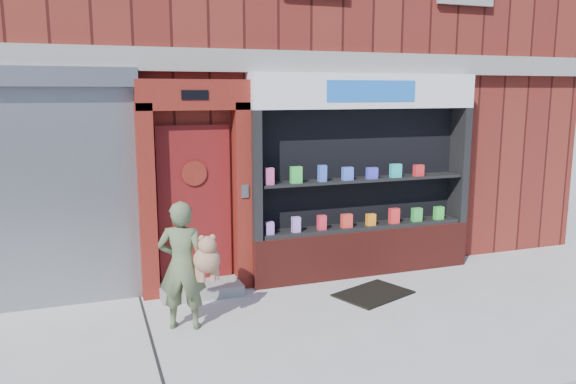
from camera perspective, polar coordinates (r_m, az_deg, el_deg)
name	(u,v)px	position (r m, az deg, el deg)	size (l,w,h in m)	color
ground	(296,337)	(6.57, 0.77, -14.50)	(80.00, 80.00, 0.00)	#9E9E99
building	(191,28)	(11.84, -9.86, 16.11)	(12.00, 8.16, 8.00)	#5E1B15
shutter_bay	(10,177)	(7.64, -26.37, 1.41)	(3.10, 0.30, 3.04)	gray
red_door_bay	(196,188)	(7.68, -9.37, 0.40)	(1.52, 0.58, 2.90)	#57140F
pharmacy_bay	(363,185)	(8.45, 7.58, 0.76)	(3.50, 0.41, 3.00)	#5A1A15
woman	(185,264)	(6.65, -10.40, -7.23)	(0.75, 0.53, 1.52)	#525F3E
doormat	(373,294)	(7.90, 8.66, -10.18)	(0.98, 0.69, 0.02)	black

